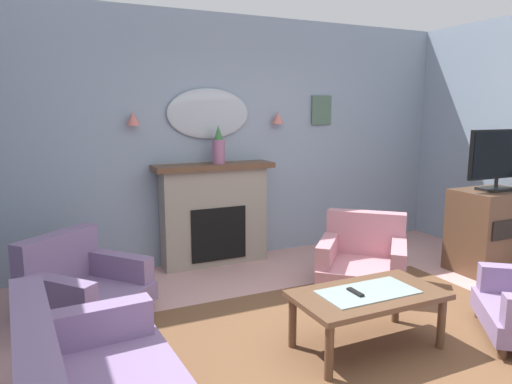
{
  "coord_description": "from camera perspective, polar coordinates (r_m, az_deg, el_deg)",
  "views": [
    {
      "loc": [
        -2.12,
        -2.43,
        1.74
      ],
      "look_at": [
        -0.32,
        1.43,
        1.0
      ],
      "focal_mm": 32.68,
      "sensor_mm": 36.0,
      "label": 1
    }
  ],
  "objects": [
    {
      "name": "armchair_near_fireplace",
      "position": [
        4.84,
        12.96,
        -7.62
      ],
      "size": [
        1.14,
        1.14,
        0.71
      ],
      "color": "#B77A84",
      "rests_on": "ground"
    },
    {
      "name": "armchair_beside_couch",
      "position": [
        4.27,
        -20.65,
        -10.4
      ],
      "size": [
        1.14,
        1.14,
        0.71
      ],
      "color": "gray",
      "rests_on": "ground"
    },
    {
      "name": "wall_sconce_left",
      "position": [
        5.06,
        -14.84,
        8.66
      ],
      "size": [
        0.14,
        0.14,
        0.14
      ],
      "primitive_type": "cone",
      "color": "#D17066"
    },
    {
      "name": "framed_picture",
      "position": [
        6.0,
        8.0,
        9.89
      ],
      "size": [
        0.28,
        0.03,
        0.36
      ],
      "primitive_type": "cube",
      "color": "#4C6B56"
    },
    {
      "name": "tv_cabinet",
      "position": [
        5.72,
        26.76,
        -4.23
      ],
      "size": [
        0.8,
        0.57,
        0.9
      ],
      "color": "brown",
      "rests_on": "ground"
    },
    {
      "name": "wall_back",
      "position": [
        5.54,
        -2.52,
        6.45
      ],
      "size": [
        6.7,
        0.1,
        2.82
      ],
      "primitive_type": "cube",
      "color": "#8C9EB2",
      "rests_on": "ground"
    },
    {
      "name": "wall_mirror",
      "position": [
        5.33,
        -5.81,
        9.52
      ],
      "size": [
        0.96,
        0.06,
        0.56
      ],
      "primitive_type": "ellipsoid",
      "color": "#B2BCC6"
    },
    {
      "name": "wall_sconce_right",
      "position": [
        5.62,
        2.67,
        9.06
      ],
      "size": [
        0.14,
        0.14,
        0.14
      ],
      "primitive_type": "cone",
      "color": "#D17066"
    },
    {
      "name": "fireplace",
      "position": [
        5.32,
        -5.1,
        -2.84
      ],
      "size": [
        1.36,
        0.36,
        1.16
      ],
      "color": "gray",
      "rests_on": "ground"
    },
    {
      "name": "tv_flatscreen",
      "position": [
        5.58,
        27.56,
        3.69
      ],
      "size": [
        0.84,
        0.24,
        0.65
      ],
      "color": "black",
      "rests_on": "tv_cabinet"
    },
    {
      "name": "floor",
      "position": [
        3.69,
        14.87,
        -19.51
      ],
      "size": [
        6.7,
        6.26,
        0.1
      ],
      "primitive_type": "cube",
      "color": "#C6938E",
      "rests_on": "ground"
    },
    {
      "name": "tv_remote",
      "position": [
        3.5,
        12.06,
        -11.95
      ],
      "size": [
        0.04,
        0.16,
        0.02
      ],
      "primitive_type": "cube",
      "color": "black",
      "rests_on": "coffee_table"
    },
    {
      "name": "mantel_vase_left",
      "position": [
        5.2,
        -4.6,
        5.48
      ],
      "size": [
        0.14,
        0.14,
        0.43
      ],
      "color": "#9E6084",
      "rests_on": "fireplace"
    },
    {
      "name": "patterned_rug",
      "position": [
        3.8,
        12.89,
        -17.55
      ],
      "size": [
        3.2,
        2.4,
        0.01
      ],
      "primitive_type": "cube",
      "color": "brown",
      "rests_on": "ground"
    },
    {
      "name": "coffee_table",
      "position": [
        3.58,
        13.52,
        -12.67
      ],
      "size": [
        1.1,
        0.6,
        0.45
      ],
      "color": "brown",
      "rests_on": "ground"
    }
  ]
}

